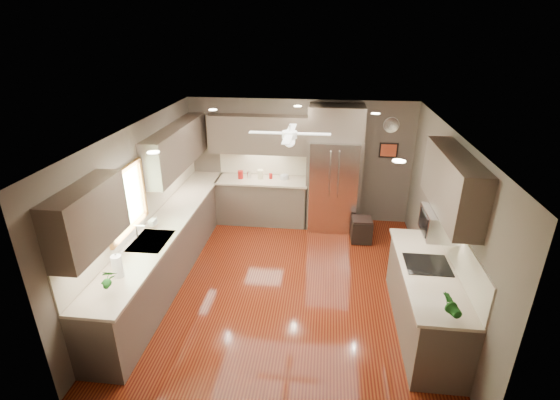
% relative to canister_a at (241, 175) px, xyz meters
% --- Properties ---
extents(floor, '(5.00, 5.00, 0.00)m').
position_rel_canister_a_xyz_m(floor, '(1.17, -2.19, -1.02)').
color(floor, '#440F09').
rests_on(floor, ground).
extents(ceiling, '(5.00, 5.00, 0.00)m').
position_rel_canister_a_xyz_m(ceiling, '(1.17, -2.19, 1.48)').
color(ceiling, white).
rests_on(ceiling, ground).
extents(wall_back, '(4.50, 0.00, 4.50)m').
position_rel_canister_a_xyz_m(wall_back, '(1.17, 0.31, 0.23)').
color(wall_back, brown).
rests_on(wall_back, ground).
extents(wall_front, '(4.50, 0.00, 4.50)m').
position_rel_canister_a_xyz_m(wall_front, '(1.17, -4.69, 0.23)').
color(wall_front, brown).
rests_on(wall_front, ground).
extents(wall_left, '(0.00, 5.00, 5.00)m').
position_rel_canister_a_xyz_m(wall_left, '(-1.08, -2.19, 0.23)').
color(wall_left, brown).
rests_on(wall_left, ground).
extents(wall_right, '(0.00, 5.00, 5.00)m').
position_rel_canister_a_xyz_m(wall_right, '(3.42, -2.19, 0.23)').
color(wall_right, brown).
rests_on(wall_right, ground).
extents(canister_a, '(0.11, 0.11, 0.17)m').
position_rel_canister_a_xyz_m(canister_a, '(0.00, 0.00, 0.00)').
color(canister_a, maroon).
rests_on(canister_a, back_run).
extents(canister_b, '(0.09, 0.09, 0.14)m').
position_rel_canister_a_xyz_m(canister_b, '(0.17, 0.05, -0.01)').
color(canister_b, silver).
rests_on(canister_b, back_run).
extents(canister_c, '(0.12, 0.12, 0.19)m').
position_rel_canister_a_xyz_m(canister_c, '(0.40, 0.04, 0.01)').
color(canister_c, beige).
rests_on(canister_c, back_run).
extents(canister_d, '(0.07, 0.07, 0.11)m').
position_rel_canister_a_xyz_m(canister_d, '(0.61, 0.05, -0.02)').
color(canister_d, maroon).
rests_on(canister_d, back_run).
extents(soap_bottle, '(0.10, 0.10, 0.19)m').
position_rel_canister_a_xyz_m(soap_bottle, '(-0.89, -2.27, 0.02)').
color(soap_bottle, white).
rests_on(soap_bottle, left_run).
extents(potted_plant_left, '(0.20, 0.17, 0.33)m').
position_rel_canister_a_xyz_m(potted_plant_left, '(-0.77, -3.90, 0.09)').
color(potted_plant_left, '#175017').
rests_on(potted_plant_left, left_run).
extents(potted_plant_right, '(0.21, 0.19, 0.32)m').
position_rel_canister_a_xyz_m(potted_plant_right, '(3.08, -3.92, 0.08)').
color(potted_plant_right, '#175017').
rests_on(potted_plant_right, right_run).
extents(bowl, '(0.26, 0.26, 0.05)m').
position_rel_canister_a_xyz_m(bowl, '(0.89, 0.04, -0.06)').
color(bowl, beige).
rests_on(bowl, back_run).
extents(left_run, '(0.65, 4.70, 1.45)m').
position_rel_canister_a_xyz_m(left_run, '(-0.79, -2.04, -0.54)').
color(left_run, '#50423A').
rests_on(left_run, ground).
extents(back_run, '(1.85, 0.65, 1.45)m').
position_rel_canister_a_xyz_m(back_run, '(0.44, 0.02, -0.54)').
color(back_run, '#50423A').
rests_on(back_run, ground).
extents(uppers, '(4.50, 4.70, 0.95)m').
position_rel_canister_a_xyz_m(uppers, '(0.43, -1.48, 0.85)').
color(uppers, '#50423A').
rests_on(uppers, wall_left).
extents(window, '(0.05, 1.12, 0.92)m').
position_rel_canister_a_xyz_m(window, '(-1.05, -2.69, 0.53)').
color(window, '#BFF2B2').
rests_on(window, wall_left).
extents(sink, '(0.50, 0.70, 0.32)m').
position_rel_canister_a_xyz_m(sink, '(-0.76, -2.69, -0.11)').
color(sink, silver).
rests_on(sink, left_run).
extents(refrigerator, '(1.06, 0.75, 2.45)m').
position_rel_canister_a_xyz_m(refrigerator, '(1.87, -0.03, 0.17)').
color(refrigerator, silver).
rests_on(refrigerator, ground).
extents(right_run, '(0.70, 2.20, 1.45)m').
position_rel_canister_a_xyz_m(right_run, '(3.10, -2.99, -0.54)').
color(right_run, '#50423A').
rests_on(right_run, ground).
extents(microwave, '(0.43, 0.55, 0.34)m').
position_rel_canister_a_xyz_m(microwave, '(3.19, -2.74, 0.46)').
color(microwave, silver).
rests_on(microwave, wall_right).
extents(ceiling_fan, '(1.18, 1.18, 0.32)m').
position_rel_canister_a_xyz_m(ceiling_fan, '(1.17, -1.89, 1.31)').
color(ceiling_fan, white).
rests_on(ceiling_fan, ceiling).
extents(recessed_lights, '(2.84, 3.14, 0.01)m').
position_rel_canister_a_xyz_m(recessed_lights, '(1.13, -1.79, 1.47)').
color(recessed_lights, white).
rests_on(recessed_lights, ceiling).
extents(wall_clock, '(0.30, 0.03, 0.30)m').
position_rel_canister_a_xyz_m(wall_clock, '(2.92, 0.30, 1.03)').
color(wall_clock, white).
rests_on(wall_clock, wall_back).
extents(framed_print, '(0.36, 0.03, 0.30)m').
position_rel_canister_a_xyz_m(framed_print, '(2.92, 0.29, 0.53)').
color(framed_print, black).
rests_on(framed_print, wall_back).
extents(stool, '(0.39, 0.39, 0.46)m').
position_rel_canister_a_xyz_m(stool, '(2.44, -0.62, -0.78)').
color(stool, black).
rests_on(stool, ground).
extents(paper_towel, '(0.13, 0.13, 0.32)m').
position_rel_canister_a_xyz_m(paper_towel, '(-0.78, -3.60, 0.06)').
color(paper_towel, white).
rests_on(paper_towel, left_run).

